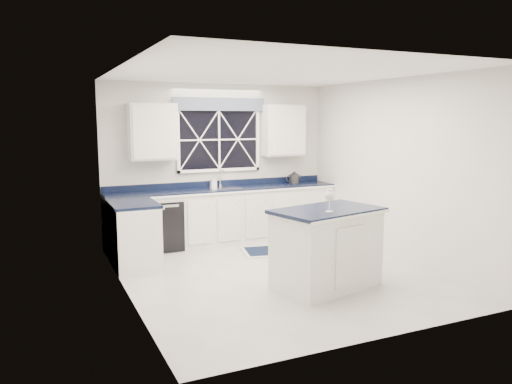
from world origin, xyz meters
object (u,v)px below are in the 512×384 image
wine_glass (330,196)px  island (327,248)px  kettle (294,177)px  dishwasher (162,224)px  faucet (221,178)px  soap_bottle (213,182)px

wine_glass → island: bearing=63.3°
island → wine_glass: bearing=-130.1°
island → kettle: bearing=55.7°
dishwasher → island: size_ratio=0.55×
island → wine_glass: 0.72m
kettle → faucet: bearing=179.3°
dishwasher → faucet: faucet is taller
dishwasher → kettle: size_ratio=2.62×
dishwasher → soap_bottle: soap_bottle is taller
dishwasher → island: 3.05m
faucet → island: 2.97m
dishwasher → faucet: (1.10, 0.19, 0.69)m
dishwasher → faucet: bearing=10.0°
dishwasher → faucet: 1.31m
faucet → dishwasher: bearing=-170.0°
faucet → island: bearing=-83.4°
island → faucet: bearing=83.1°
island → soap_bottle: bearing=86.2°
island → kettle: 3.05m
island → kettle: (1.07, 2.80, 0.54)m
dishwasher → soap_bottle: (0.95, 0.15, 0.63)m
kettle → dishwasher: bearing=-174.8°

